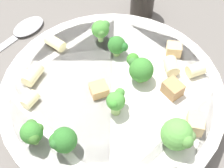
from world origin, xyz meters
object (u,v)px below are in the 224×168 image
object	(u,v)px
spoon	(18,34)
broccoli_floret_1	(32,132)
broccoli_floret_5	(116,101)
chicken_chunk_1	(173,89)
rigatoni_0	(33,75)
rigatoni_3	(55,43)
broccoli_floret_2	(117,45)
chicken_chunk_2	(99,90)
rigatoni_2	(170,64)
broccoli_floret_6	(139,66)
broccoli_floret_3	(62,141)
chicken_chunk_3	(174,49)
pasta_bowl	(112,96)
broccoli_floret_0	(178,134)
rigatoni_4	(196,70)
rigatoni_1	(30,100)
chicken_chunk_0	(195,123)
broccoli_floret_4	(101,29)

from	to	relation	value
spoon	broccoli_floret_1	bearing A→B (deg)	-93.22
broccoli_floret_5	chicken_chunk_1	world-z (taller)	broccoli_floret_5
broccoli_floret_1	rigatoni_0	distance (m)	0.09
spoon	rigatoni_3	bearing A→B (deg)	-59.74
broccoli_floret_2	chicken_chunk_2	bearing A→B (deg)	-129.75
broccoli_floret_2	rigatoni_2	xyz separation A→B (m)	(0.06, -0.05, -0.01)
rigatoni_2	broccoli_floret_6	bearing A→B (deg)	176.74
broccoli_floret_3	chicken_chunk_3	xyz separation A→B (m)	(0.18, 0.09, -0.01)
rigatoni_0	chicken_chunk_2	world-z (taller)	rigatoni_0
pasta_bowl	rigatoni_3	bearing A→B (deg)	115.99
broccoli_floret_0	rigatoni_0	bearing A→B (deg)	130.61
rigatoni_4	chicken_chunk_1	size ratio (longest dim) A/B	0.95
broccoli_floret_5	rigatoni_1	distance (m)	0.11
chicken_chunk_2	broccoli_floret_3	bearing A→B (deg)	-136.90
broccoli_floret_3	broccoli_floret_6	size ratio (longest dim) A/B	1.00
chicken_chunk_0	chicken_chunk_3	distance (m)	0.12
broccoli_floret_2	broccoli_floret_5	bearing A→B (deg)	-112.82
rigatoni_2	broccoli_floret_3	bearing A→B (deg)	-158.95
broccoli_floret_5	rigatoni_2	world-z (taller)	broccoli_floret_5
broccoli_floret_0	rigatoni_2	bearing A→B (deg)	65.76
broccoli_floret_3	chicken_chunk_3	size ratio (longest dim) A/B	1.80
broccoli_floret_6	rigatoni_1	size ratio (longest dim) A/B	1.76
pasta_bowl	chicken_chunk_3	world-z (taller)	chicken_chunk_3
rigatoni_1	chicken_chunk_1	xyz separation A→B (m)	(0.17, -0.05, 0.00)
broccoli_floret_3	chicken_chunk_0	world-z (taller)	broccoli_floret_3
broccoli_floret_1	broccoli_floret_0	bearing A→B (deg)	-21.78
broccoli_floret_1	chicken_chunk_0	world-z (taller)	broccoli_floret_1
broccoli_floret_2	chicken_chunk_1	world-z (taller)	broccoli_floret_2
broccoli_floret_6	rigatoni_0	size ratio (longest dim) A/B	1.23
pasta_bowl	broccoli_floret_5	bearing A→B (deg)	-104.08
rigatoni_3	chicken_chunk_1	xyz separation A→B (m)	(0.12, -0.13, 0.00)
chicken_chunk_1	rigatoni_0	bearing A→B (deg)	151.50
chicken_chunk_0	chicken_chunk_1	xyz separation A→B (m)	(-0.00, 0.05, -0.00)
broccoli_floret_6	broccoli_floret_0	bearing A→B (deg)	-90.31
broccoli_floret_2	rigatoni_1	size ratio (longest dim) A/B	1.44
rigatoni_3	broccoli_floret_5	bearing A→B (deg)	-73.29
chicken_chunk_2	broccoli_floret_6	bearing A→B (deg)	7.37
broccoli_floret_6	chicken_chunk_3	xyz separation A→B (m)	(0.06, 0.02, -0.01)
pasta_bowl	broccoli_floret_1	distance (m)	0.12
pasta_bowl	broccoli_floret_3	world-z (taller)	broccoli_floret_3
rigatoni_2	chicken_chunk_2	world-z (taller)	rigatoni_2
pasta_bowl	broccoli_floret_2	xyz separation A→B (m)	(0.03, 0.05, 0.03)
rigatoni_3	rigatoni_4	size ratio (longest dim) A/B	1.35
broccoli_floret_6	chicken_chunk_2	size ratio (longest dim) A/B	1.71
broccoli_floret_4	rigatoni_0	size ratio (longest dim) A/B	1.18
rigatoni_4	chicken_chunk_0	xyz separation A→B (m)	(-0.04, -0.07, 0.00)
broccoli_floret_1	rigatoni_1	xyz separation A→B (m)	(0.01, 0.06, -0.02)
rigatoni_3	spoon	size ratio (longest dim) A/B	0.18
rigatoni_0	spoon	distance (m)	0.13
broccoli_floret_6	rigatoni_3	distance (m)	0.13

